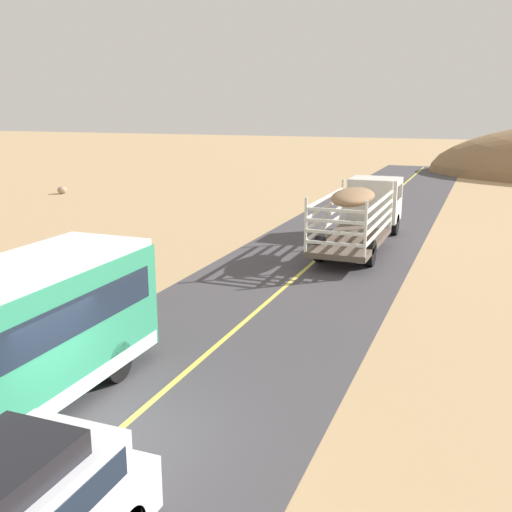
# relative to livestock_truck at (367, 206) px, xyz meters

# --- Properties ---
(ground_plane) EXTENTS (240.00, 240.00, 0.00)m
(ground_plane) POSITION_rel_livestock_truck_xyz_m (-1.27, -19.67, -1.79)
(ground_plane) COLOR tan
(road_surface) EXTENTS (8.00, 120.00, 0.02)m
(road_surface) POSITION_rel_livestock_truck_xyz_m (-1.27, -19.67, -1.78)
(road_surface) COLOR #423F44
(road_surface) RESTS_ON ground
(road_centre_line) EXTENTS (0.16, 117.60, 0.00)m
(road_centre_line) POSITION_rel_livestock_truck_xyz_m (-1.27, -19.67, -1.77)
(road_centre_line) COLOR #D8CC4C
(road_centre_line) RESTS_ON road_surface
(livestock_truck) EXTENTS (2.53, 9.70, 3.02)m
(livestock_truck) POSITION_rel_livestock_truck_xyz_m (0.00, 0.00, 0.00)
(livestock_truck) COLOR silver
(livestock_truck) RESTS_ON road_surface
(boulder_near_shoulder) EXTENTS (0.66, 0.76, 0.56)m
(boulder_near_shoulder) POSITION_rel_livestock_truck_xyz_m (-24.89, 8.29, -1.51)
(boulder_near_shoulder) COLOR gray
(boulder_near_shoulder) RESTS_ON ground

